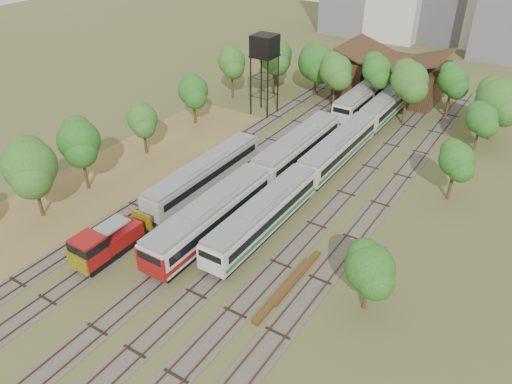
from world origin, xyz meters
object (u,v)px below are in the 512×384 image
Objects in this scene: railcar_green_set at (338,149)px; railcar_red_set at (259,180)px; shunter_locomotive at (105,244)px; water_tower at (265,48)px.

railcar_red_set is at bearing -108.59° from railcar_green_set.
railcar_red_set is 12.55m from railcar_green_set.
railcar_red_set reaches higher than shunter_locomotive.
shunter_locomotive is at bearing -109.19° from railcar_green_set.
railcar_green_set reaches higher than shunter_locomotive.
water_tower is (-16.11, 8.55, 7.97)m from railcar_green_set.
shunter_locomotive is (-6.00, -16.84, -0.49)m from railcar_red_set.
railcar_red_set reaches higher than railcar_green_set.
railcar_green_set is 30.42m from shunter_locomotive.
water_tower reaches higher than shunter_locomotive.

